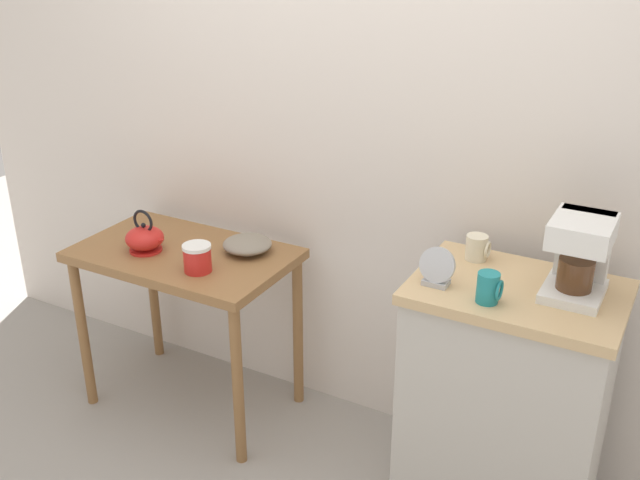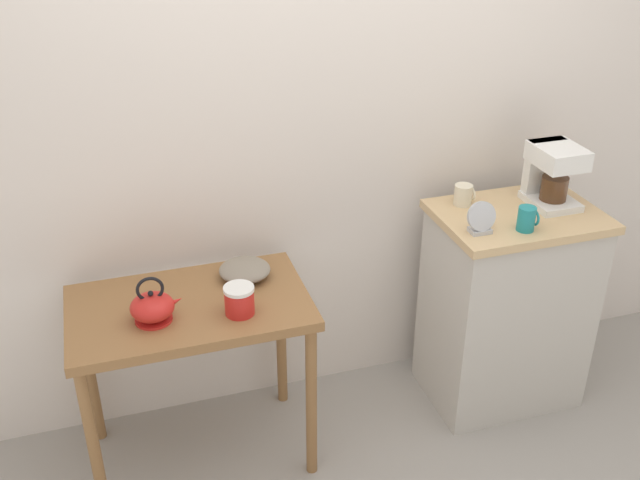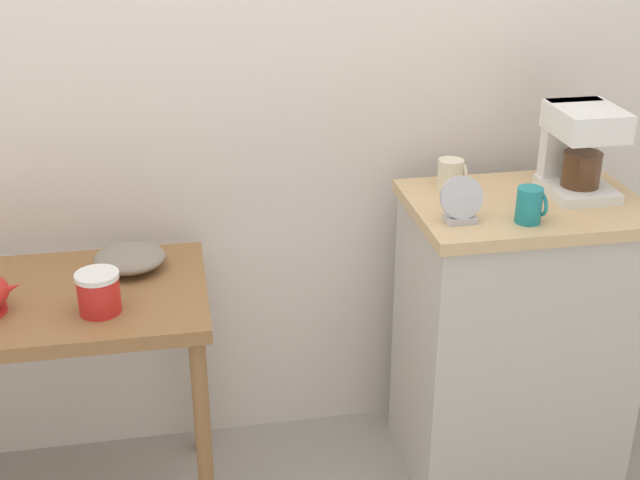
{
  "view_description": "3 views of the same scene",
  "coord_description": "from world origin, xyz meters",
  "px_view_note": "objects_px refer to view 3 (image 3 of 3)",
  "views": [
    {
      "loc": [
        1.19,
        -2.15,
        2.02
      ],
      "look_at": [
        0.04,
        -0.03,
        0.96
      ],
      "focal_mm": 41.26,
      "sensor_mm": 36.0,
      "label": 1
    },
    {
      "loc": [
        -0.85,
        -2.33,
        2.26
      ],
      "look_at": [
        -0.13,
        -0.04,
        0.96
      ],
      "focal_mm": 41.1,
      "sensor_mm": 36.0,
      "label": 2
    },
    {
      "loc": [
        -0.24,
        -2.11,
        1.83
      ],
      "look_at": [
        0.12,
        -0.09,
        0.9
      ],
      "focal_mm": 47.54,
      "sensor_mm": 36.0,
      "label": 3
    }
  ],
  "objects_px": {
    "canister_enamel": "(99,292)",
    "mug_small_cream": "(451,174)",
    "mug_dark_teal": "(530,205)",
    "table_clock": "(461,202)",
    "bowl_stoneware": "(130,258)",
    "coffee_maker": "(579,145)"
  },
  "relations": [
    {
      "from": "coffee_maker",
      "to": "mug_dark_teal",
      "type": "xyz_separation_m",
      "value": [
        -0.22,
        -0.19,
        -0.09
      ]
    },
    {
      "from": "coffee_maker",
      "to": "table_clock",
      "type": "distance_m",
      "value": 0.44
    },
    {
      "from": "mug_small_cream",
      "to": "mug_dark_teal",
      "type": "relative_size",
      "value": 0.89
    },
    {
      "from": "bowl_stoneware",
      "to": "table_clock",
      "type": "bearing_deg",
      "value": -14.25
    },
    {
      "from": "canister_enamel",
      "to": "mug_dark_teal",
      "type": "distance_m",
      "value": 1.16
    },
    {
      "from": "canister_enamel",
      "to": "mug_small_cream",
      "type": "relative_size",
      "value": 1.28
    },
    {
      "from": "coffee_maker",
      "to": "bowl_stoneware",
      "type": "bearing_deg",
      "value": 177.0
    },
    {
      "from": "canister_enamel",
      "to": "mug_small_cream",
      "type": "distance_m",
      "value": 1.07
    },
    {
      "from": "coffee_maker",
      "to": "mug_small_cream",
      "type": "relative_size",
      "value": 2.95
    },
    {
      "from": "canister_enamel",
      "to": "table_clock",
      "type": "relative_size",
      "value": 0.87
    },
    {
      "from": "mug_dark_teal",
      "to": "canister_enamel",
      "type": "bearing_deg",
      "value": 178.87
    },
    {
      "from": "table_clock",
      "to": "coffee_maker",
      "type": "bearing_deg",
      "value": 21.47
    },
    {
      "from": "bowl_stoneware",
      "to": "mug_dark_teal",
      "type": "xyz_separation_m",
      "value": [
        1.07,
        -0.26,
        0.19
      ]
    },
    {
      "from": "bowl_stoneware",
      "to": "mug_small_cream",
      "type": "xyz_separation_m",
      "value": [
        0.95,
        0.02,
        0.18
      ]
    },
    {
      "from": "mug_small_cream",
      "to": "table_clock",
      "type": "distance_m",
      "value": 0.26
    },
    {
      "from": "bowl_stoneware",
      "to": "canister_enamel",
      "type": "relative_size",
      "value": 1.8
    },
    {
      "from": "bowl_stoneware",
      "to": "canister_enamel",
      "type": "distance_m",
      "value": 0.25
    },
    {
      "from": "coffee_maker",
      "to": "table_clock",
      "type": "xyz_separation_m",
      "value": [
        -0.4,
        -0.16,
        -0.08
      ]
    },
    {
      "from": "bowl_stoneware",
      "to": "table_clock",
      "type": "xyz_separation_m",
      "value": [
        0.89,
        -0.23,
        0.2
      ]
    },
    {
      "from": "bowl_stoneware",
      "to": "canister_enamel",
      "type": "height_order",
      "value": "canister_enamel"
    },
    {
      "from": "canister_enamel",
      "to": "mug_dark_teal",
      "type": "relative_size",
      "value": 1.14
    },
    {
      "from": "mug_dark_teal",
      "to": "table_clock",
      "type": "relative_size",
      "value": 0.76
    }
  ]
}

